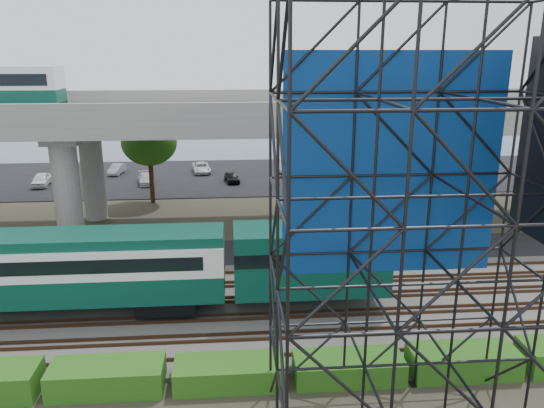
{
  "coord_description": "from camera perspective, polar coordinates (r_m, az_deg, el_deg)",
  "views": [
    {
      "loc": [
        1.24,
        -23.58,
        13.37
      ],
      "look_at": [
        3.57,
        6.0,
        4.81
      ],
      "focal_mm": 35.0,
      "sensor_mm": 36.0,
      "label": 1
    }
  ],
  "objects": [
    {
      "name": "ground",
      "position": [
        27.14,
        -6.73,
        -13.55
      ],
      "size": [
        140.0,
        140.0,
        0.0
      ],
      "primitive_type": "plane",
      "color": "#474233",
      "rests_on": "ground"
    },
    {
      "name": "rail_tracks",
      "position": [
        28.76,
        -6.61,
        -11.1
      ],
      "size": [
        90.0,
        9.52,
        0.16
      ],
      "color": "#472D1E",
      "rests_on": "ballast_bed"
    },
    {
      "name": "scaffold_tower",
      "position": [
        17.7,
        15.35,
        -3.97
      ],
      "size": [
        9.36,
        6.36,
        15.0
      ],
      "color": "black",
      "rests_on": "ground"
    },
    {
      "name": "parked_cars",
      "position": [
        58.8,
        -3.63,
        3.58
      ],
      "size": [
        37.48,
        9.48,
        1.3
      ],
      "color": "white",
      "rests_on": "parking_lot"
    },
    {
      "name": "service_road",
      "position": [
        36.62,
        -6.17,
        -5.36
      ],
      "size": [
        90.0,
        5.0,
        0.08
      ],
      "primitive_type": "cube",
      "color": "black",
      "rests_on": "ground"
    },
    {
      "name": "overpass",
      "position": [
        39.99,
        -8.09,
        8.52
      ],
      "size": [
        80.0,
        12.0,
        12.4
      ],
      "color": "#9E9B93",
      "rests_on": "ground"
    },
    {
      "name": "harbor_water",
      "position": [
        80.7,
        -5.37,
        6.49
      ],
      "size": [
        140.0,
        40.0,
        0.03
      ],
      "primitive_type": "cube",
      "color": "#405469",
      "rests_on": "ground"
    },
    {
      "name": "commuter_train",
      "position": [
        28.74,
        -20.12,
        -6.36
      ],
      "size": [
        29.3,
        3.06,
        4.3
      ],
      "color": "black",
      "rests_on": "rail_tracks"
    },
    {
      "name": "suv",
      "position": [
        38.84,
        -25.0,
        -4.29
      ],
      "size": [
        6.1,
        4.57,
        1.54
      ],
      "primitive_type": "imported",
      "rotation": [
        0.0,
        0.0,
        1.99
      ],
      "color": "black",
      "rests_on": "service_road"
    },
    {
      "name": "ballast_bed",
      "position": [
        28.84,
        -6.6,
        -11.42
      ],
      "size": [
        90.0,
        12.0,
        0.2
      ],
      "primitive_type": "cube",
      "color": "slate",
      "rests_on": "ground"
    },
    {
      "name": "trees",
      "position": [
        40.93,
        -12.77,
        4.7
      ],
      "size": [
        40.94,
        16.94,
        7.69
      ],
      "color": "#382314",
      "rests_on": "ground"
    },
    {
      "name": "hedge_strip",
      "position": [
        23.15,
        -4.54,
        -17.57
      ],
      "size": [
        34.6,
        1.8,
        1.2
      ],
      "color": "#245513",
      "rests_on": "ground"
    },
    {
      "name": "parking_lot",
      "position": [
        59.12,
        -5.6,
        2.98
      ],
      "size": [
        90.0,
        18.0,
        0.08
      ],
      "primitive_type": "cube",
      "color": "black",
      "rests_on": "ground"
    }
  ]
}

